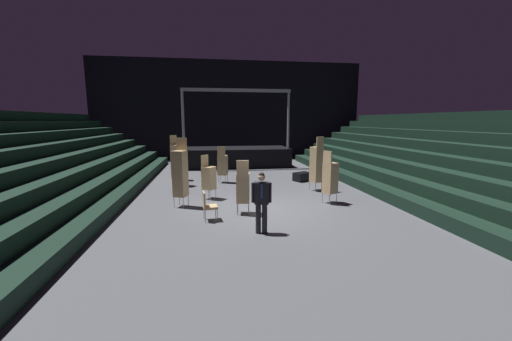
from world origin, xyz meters
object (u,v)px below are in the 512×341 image
Objects in this scene: loose_chair_near_man at (208,204)px; chair_stack_mid_right at (223,165)px; man_with_tie at (262,199)px; chair_stack_front_left at (330,177)px; chair_stack_rear_centre at (177,161)px; stage_riser at (236,156)px; chair_stack_front_right at (209,177)px; chair_stack_rear_left at (316,164)px; equipment_road_case at (302,177)px; chair_stack_rear_right at (243,187)px; chair_stack_mid_centre at (176,160)px; chair_stack_mid_left at (180,173)px.

chair_stack_mid_right is at bearing 165.72° from loose_chair_near_man.
man_with_tie is at bearing 40.55° from loose_chair_near_man.
chair_stack_front_left is 7.47m from chair_stack_rear_centre.
stage_riser is 9.07m from chair_stack_front_right.
equipment_road_case is (0.06, 2.24, -1.01)m from chair_stack_rear_left.
chair_stack_rear_centre is (-2.70, 5.05, 0.29)m from chair_stack_rear_right.
chair_stack_rear_centre is (-3.02, 6.96, 0.23)m from man_with_tie.
chair_stack_rear_centre is (-1.54, 2.83, 0.34)m from chair_stack_front_right.
chair_stack_rear_right is at bearing -93.56° from stage_riser.
chair_stack_mid_centre is (-3.24, 8.41, 0.07)m from man_with_tie.
man_with_tie reaches higher than loose_chair_near_man.
chair_stack_rear_left is at bearing -138.93° from chair_stack_mid_left.
chair_stack_front_left is 2.15m from chair_stack_rear_left.
chair_stack_front_right is 0.84× the size of chair_stack_mid_centre.
equipment_road_case is at bearing 129.12° from chair_stack_rear_centre.
loose_chair_near_man reaches higher than equipment_road_case.
chair_stack_mid_right is (0.70, 3.20, 0.04)m from chair_stack_front_right.
stage_riser reaches higher than man_with_tie.
chair_stack_front_left is 4.84m from chair_stack_front_right.
chair_stack_mid_right is (-0.78, 7.33, -0.06)m from man_with_tie.
man_with_tie is 0.86× the size of chair_stack_front_left.
chair_stack_mid_left reaches higher than loose_chair_near_man.
loose_chair_near_man is at bearing -99.15° from stage_riser.
stage_riser is 3.59× the size of chair_stack_front_left.
chair_stack_front_left is 2.28× the size of equipment_road_case.
chair_stack_mid_centre is 1.14× the size of chair_stack_rear_right.
chair_stack_mid_right is 2.68m from chair_stack_mid_centre.
chair_stack_front_right is 1.99× the size of equipment_road_case.
chair_stack_rear_right is at bearing -164.55° from chair_stack_rear_left.
chair_stack_rear_left is at bearing -116.78° from man_with_tie.
chair_stack_front_right is at bearing 125.94° from chair_stack_rear_right.
chair_stack_mid_centre is at bearing 122.37° from chair_stack_rear_right.
chair_stack_mid_centre is at bearing -156.09° from chair_stack_front_left.
chair_stack_front_right is at bearing 165.40° from chair_stack_rear_left.
chair_stack_mid_left is 1.03× the size of chair_stack_rear_centre.
chair_stack_mid_right is 1.00× the size of chair_stack_rear_right.
stage_riser is 2.97× the size of chair_stack_rear_left.
chair_stack_mid_left is 5.37m from chair_stack_mid_centre.
equipment_road_case is at bearing 17.27° from chair_stack_mid_right.
chair_stack_rear_right reaches higher than man_with_tie.
man_with_tie is 1.87× the size of loose_chair_near_man.
chair_stack_mid_right is 4.82m from chair_stack_rear_left.
chair_stack_front_right is at bearing -147.15° from chair_stack_mid_centre.
equipment_road_case is at bearing 151.88° from chair_stack_front_left.
chair_stack_rear_centre is at bearing -119.31° from stage_riser.
chair_stack_mid_left is 2.84× the size of equipment_road_case.
chair_stack_mid_centre is at bearing -128.16° from stage_riser.
equipment_road_case is at bearing 159.84° from chair_stack_front_right.
chair_stack_front_left is 1.14× the size of chair_stack_front_right.
chair_stack_mid_right is 0.76× the size of chair_stack_rear_centre.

